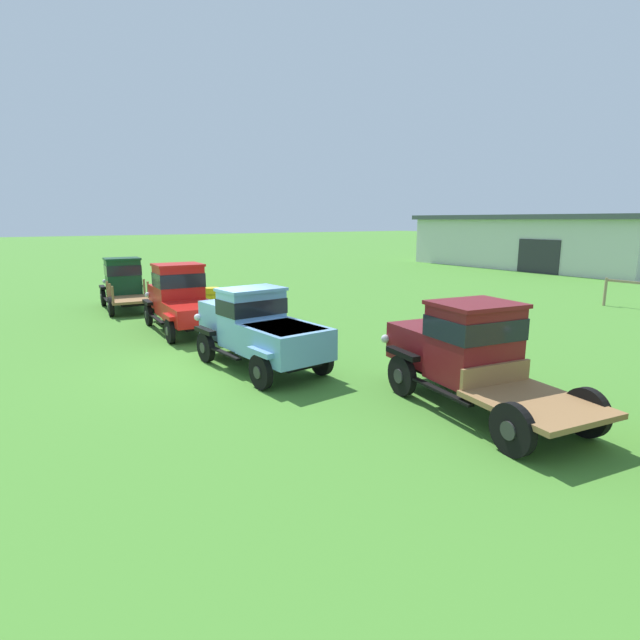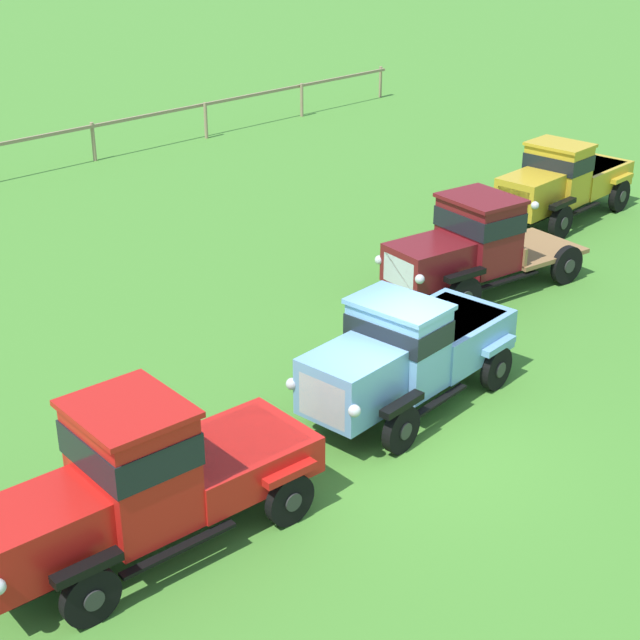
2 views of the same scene
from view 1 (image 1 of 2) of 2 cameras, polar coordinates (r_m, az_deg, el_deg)
ground_plane at (r=13.51m, az=-12.14°, el=-5.06°), size 240.00×240.00×0.00m
farm_shed at (r=44.67m, az=24.06°, el=8.26°), size 19.29×10.38×4.16m
vintage_truck_foreground_near at (r=23.34m, az=-21.58°, el=4.06°), size 4.62×2.08×2.17m
vintage_truck_second_in_line at (r=17.90m, az=-15.66°, el=2.48°), size 5.09×2.18×2.29m
vintage_truck_midrow_center at (r=12.94m, az=-7.22°, el=-0.83°), size 4.64×2.18×2.05m
vintage_truck_far_side at (r=10.63m, az=16.29°, el=-3.33°), size 5.19×2.57×2.18m
oil_drum_beside_row at (r=22.00m, az=-12.19°, el=2.46°), size 0.65×0.65×0.91m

